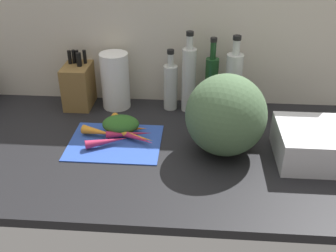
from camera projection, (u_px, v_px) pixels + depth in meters
ground_plane at (133, 148)px, 140.99cm from camera, size 170.00×80.00×3.00cm
wall_back at (144, 30)px, 158.73cm from camera, size 170.00×3.00×60.00cm
cutting_board at (115, 142)px, 141.08cm from camera, size 32.58×26.15×0.80cm
carrot_0 at (129, 134)px, 142.56cm from camera, size 16.67×5.22×2.64cm
carrot_1 at (107, 141)px, 137.73cm from camera, size 14.89×8.45×3.04cm
carrot_2 at (133, 129)px, 145.85cm from camera, size 10.96×3.64×2.64cm
carrot_3 at (98, 132)px, 143.09cm from camera, size 12.86×6.33×3.39cm
carrot_4 at (131, 135)px, 141.32cm from camera, size 17.79×9.32×3.11cm
carrot_5 at (123, 121)px, 149.67cm from camera, size 10.00×9.17×3.59cm
carrot_6 at (135, 137)px, 140.41cm from camera, size 15.08×9.92×2.89cm
carrot_greens_pile at (121, 124)px, 145.62cm from camera, size 13.66×10.51×5.78cm
winter_squash at (226, 115)px, 130.20cm from camera, size 26.93×26.26×27.64cm
knife_block at (79, 84)px, 163.79cm from camera, size 10.65×16.81×23.11cm
paper_towel_roll at (115, 81)px, 160.79cm from camera, size 11.43×11.43×23.14cm
bottle_0 at (170, 86)px, 160.19cm from camera, size 5.60×5.60×25.20cm
bottle_1 at (189, 78)px, 157.03cm from camera, size 5.54×5.54×32.83cm
bottle_2 at (211, 82)px, 158.74cm from camera, size 5.25×5.25×30.15cm
bottle_3 at (233, 82)px, 155.61cm from camera, size 6.51×6.51×31.84cm
dish_rack at (319, 144)px, 130.14cm from camera, size 27.81×23.86×11.13cm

